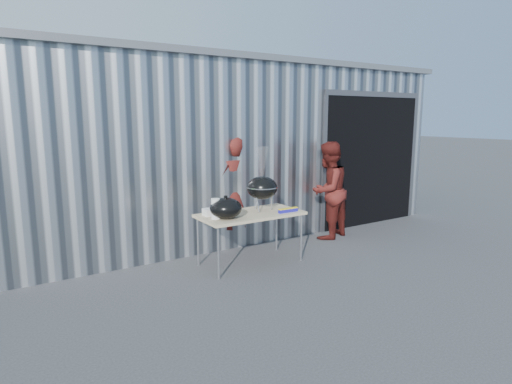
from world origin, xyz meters
TOP-DOWN VIEW (x-y plane):
  - ground at (0.00, 0.00)m, footprint 80.00×80.00m
  - building at (0.92, 4.59)m, footprint 8.20×6.20m
  - folding_table at (0.02, 0.95)m, footprint 1.50×0.75m
  - kettle_grill at (0.26, 1.00)m, footprint 0.46×0.46m
  - grill_lid at (-0.43, 0.85)m, footprint 0.44×0.44m
  - paper_towels at (-0.56, 0.90)m, footprint 0.12×0.12m
  - white_tub at (-0.53, 1.12)m, footprint 0.20×0.15m
  - foil_box at (0.51, 0.70)m, footprint 0.32×0.05m
  - person_cook at (0.20, 1.82)m, footprint 0.75×0.58m
  - person_bystander at (1.89, 1.37)m, footprint 0.98×0.86m

SIDE VIEW (x-z plane):
  - ground at x=0.00m, z-range 0.00..0.00m
  - folding_table at x=0.02m, z-range 0.33..1.08m
  - foil_box at x=0.51m, z-range 0.75..0.81m
  - white_tub at x=-0.53m, z-range 0.75..0.85m
  - person_bystander at x=1.89m, z-range 0.00..1.70m
  - paper_towels at x=-0.56m, z-range 0.75..1.03m
  - grill_lid at x=-0.43m, z-range 0.74..1.05m
  - person_cook at x=0.20m, z-range 0.00..1.81m
  - kettle_grill at x=0.26m, z-range 0.70..1.64m
  - building at x=0.92m, z-range -0.01..3.09m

